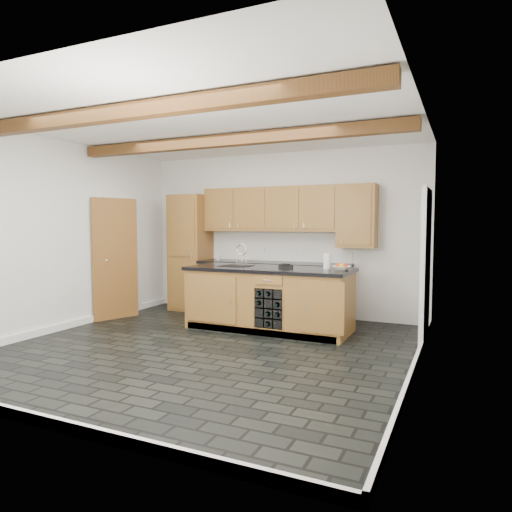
% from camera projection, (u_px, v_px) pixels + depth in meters
% --- Properties ---
extents(ground, '(5.00, 5.00, 0.00)m').
position_uv_depth(ground, '(207.00, 348.00, 5.79)').
color(ground, black).
rests_on(ground, ground).
extents(room_shell, '(5.01, 5.00, 5.00)m').
position_uv_depth(room_shell, '(221.00, 228.00, 6.20)').
color(room_shell, white).
rests_on(room_shell, ground).
extents(back_cabinetry, '(3.65, 0.62, 2.20)m').
position_uv_depth(back_cabinetry, '(254.00, 258.00, 7.90)').
color(back_cabinetry, olive).
rests_on(back_cabinetry, ground).
extents(island, '(2.48, 0.96, 0.93)m').
position_uv_depth(island, '(269.00, 299.00, 6.79)').
color(island, olive).
rests_on(island, ground).
extents(faucet, '(0.45, 0.40, 0.34)m').
position_uv_depth(faucet, '(237.00, 264.00, 7.03)').
color(faucet, black).
rests_on(faucet, island).
extents(kitchen_scale, '(0.22, 0.15, 0.06)m').
position_uv_depth(kitchen_scale, '(286.00, 266.00, 6.69)').
color(kitchen_scale, black).
rests_on(kitchen_scale, island).
extents(fruit_bowl, '(0.27, 0.27, 0.06)m').
position_uv_depth(fruit_bowl, '(341.00, 268.00, 6.36)').
color(fruit_bowl, white).
rests_on(fruit_bowl, island).
extents(fruit_cluster, '(0.16, 0.17, 0.07)m').
position_uv_depth(fruit_cluster, '(341.00, 266.00, 6.35)').
color(fruit_cluster, red).
rests_on(fruit_cluster, fruit_bowl).
extents(paper_towel, '(0.11, 0.11, 0.22)m').
position_uv_depth(paper_towel, '(327.00, 261.00, 6.55)').
color(paper_towel, white).
rests_on(paper_towel, island).
extents(mug, '(0.11, 0.11, 0.08)m').
position_uv_depth(mug, '(218.00, 258.00, 8.12)').
color(mug, white).
rests_on(mug, back_cabinetry).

